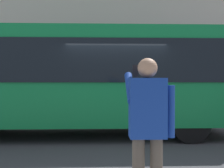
{
  "coord_description": "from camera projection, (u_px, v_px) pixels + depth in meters",
  "views": [
    {
      "loc": [
        0.38,
        8.09,
        1.61
      ],
      "look_at": [
        0.06,
        -0.18,
        1.5
      ],
      "focal_mm": 46.79,
      "sensor_mm": 36.0,
      "label": 1
    }
  ],
  "objects": [
    {
      "name": "ground_plane",
      "position": [
        115.0,
        138.0,
        8.12
      ],
      "size": [
        60.0,
        60.0,
        0.0
      ],
      "primitive_type": "plane",
      "color": "#38383A"
    },
    {
      "name": "red_bus",
      "position": [
        76.0,
        77.0,
        8.39
      ],
      "size": [
        9.05,
        2.54,
        3.08
      ],
      "color": "#0F7238",
      "rests_on": "ground_plane"
    },
    {
      "name": "pedestrian_photographer",
      "position": [
        148.0,
        122.0,
        3.23
      ],
      "size": [
        0.53,
        0.52,
        1.7
      ],
      "color": "#4C4238",
      "rests_on": "sidewalk_curb"
    }
  ]
}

